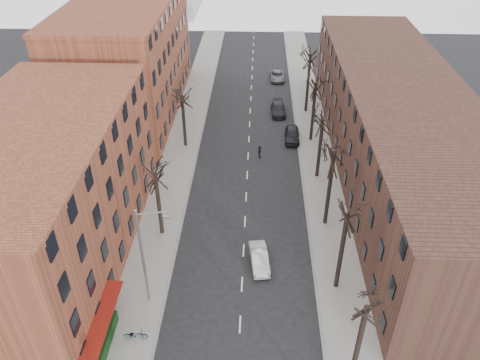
# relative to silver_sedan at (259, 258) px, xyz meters

# --- Properties ---
(sidewalk_left) EXTENTS (4.00, 90.00, 0.15)m
(sidewalk_left) POSITION_rel_silver_sedan_xyz_m (-9.39, 20.65, -0.59)
(sidewalk_left) COLOR gray
(sidewalk_left) RESTS_ON ground
(sidewalk_right) EXTENTS (4.00, 90.00, 0.15)m
(sidewalk_right) POSITION_rel_silver_sedan_xyz_m (6.61, 20.65, -0.59)
(sidewalk_right) COLOR gray
(sidewalk_right) RESTS_ON ground
(building_left_near) EXTENTS (12.00, 26.00, 12.00)m
(building_left_near) POSITION_rel_silver_sedan_xyz_m (-17.39, 0.65, 5.34)
(building_left_near) COLOR brown
(building_left_near) RESTS_ON ground
(building_left_far) EXTENTS (12.00, 28.00, 14.00)m
(building_left_far) POSITION_rel_silver_sedan_xyz_m (-17.39, 29.65, 6.34)
(building_left_far) COLOR brown
(building_left_far) RESTS_ON ground
(building_right) EXTENTS (12.00, 50.00, 10.00)m
(building_right) POSITION_rel_silver_sedan_xyz_m (14.61, 15.65, 4.34)
(building_right) COLOR #462D21
(building_right) RESTS_ON ground
(awning_left) EXTENTS (1.20, 7.00, 0.15)m
(awning_left) POSITION_rel_silver_sedan_xyz_m (-10.79, -8.35, -0.66)
(awning_left) COLOR maroon
(awning_left) RESTS_ON ground
(hedge) EXTENTS (0.80, 6.00, 1.00)m
(hedge) POSITION_rel_silver_sedan_xyz_m (-10.89, -9.35, -0.01)
(hedge) COLOR #133714
(hedge) RESTS_ON sidewalk_left
(tree_right_b) EXTENTS (5.20, 5.20, 10.80)m
(tree_right_b) POSITION_rel_silver_sedan_xyz_m (6.21, -2.35, -0.66)
(tree_right_b) COLOR black
(tree_right_b) RESTS_ON ground
(tree_right_c) EXTENTS (5.20, 5.20, 11.60)m
(tree_right_c) POSITION_rel_silver_sedan_xyz_m (6.21, 5.65, -0.66)
(tree_right_c) COLOR black
(tree_right_c) RESTS_ON ground
(tree_right_d) EXTENTS (5.20, 5.20, 10.00)m
(tree_right_d) POSITION_rel_silver_sedan_xyz_m (6.21, 13.65, -0.66)
(tree_right_d) COLOR black
(tree_right_d) RESTS_ON ground
(tree_right_e) EXTENTS (5.20, 5.20, 10.80)m
(tree_right_e) POSITION_rel_silver_sedan_xyz_m (6.21, 21.65, -0.66)
(tree_right_e) COLOR black
(tree_right_e) RESTS_ON ground
(tree_right_f) EXTENTS (5.20, 5.20, 11.60)m
(tree_right_f) POSITION_rel_silver_sedan_xyz_m (6.21, 29.65, -0.66)
(tree_right_f) COLOR black
(tree_right_f) RESTS_ON ground
(tree_left_a) EXTENTS (5.20, 5.20, 9.50)m
(tree_left_a) POSITION_rel_silver_sedan_xyz_m (-8.99, 3.65, -0.66)
(tree_left_a) COLOR black
(tree_left_a) RESTS_ON ground
(tree_left_b) EXTENTS (5.20, 5.20, 9.50)m
(tree_left_b) POSITION_rel_silver_sedan_xyz_m (-8.99, 19.65, -0.66)
(tree_left_b) COLOR black
(tree_left_b) RESTS_ON ground
(streetlight) EXTENTS (2.45, 0.22, 9.03)m
(streetlight) POSITION_rel_silver_sedan_xyz_m (-8.42, -4.35, 4.35)
(streetlight) COLOR slate
(streetlight) RESTS_ON ground
(silver_sedan) EXTENTS (1.94, 4.19, 1.33)m
(silver_sedan) POSITION_rel_silver_sedan_xyz_m (0.00, 0.00, 0.00)
(silver_sedan) COLOR #B6B9BD
(silver_sedan) RESTS_ON ground
(parked_car_near) EXTENTS (1.90, 4.44, 1.49)m
(parked_car_near) POSITION_rel_silver_sedan_xyz_m (3.91, 21.64, 0.08)
(parked_car_near) COLOR black
(parked_car_near) RESTS_ON ground
(parked_car_mid) EXTENTS (2.01, 4.63, 1.32)m
(parked_car_mid) POSITION_rel_silver_sedan_xyz_m (2.41, 28.88, -0.00)
(parked_car_mid) COLOR black
(parked_car_mid) RESTS_ON ground
(parked_car_far) EXTENTS (2.11, 4.52, 1.25)m
(parked_car_far) POSITION_rel_silver_sedan_xyz_m (2.62, 40.80, -0.04)
(parked_car_far) COLOR slate
(parked_car_far) RESTS_ON ground
(pedestrian_crossing) EXTENTS (0.38, 0.90, 1.52)m
(pedestrian_crossing) POSITION_rel_silver_sedan_xyz_m (-0.07, 17.45, 0.10)
(pedestrian_crossing) COLOR black
(pedestrian_crossing) RESTS_ON ground
(bicycle) EXTENTS (1.75, 0.68, 0.91)m
(bicycle) POSITION_rel_silver_sedan_xyz_m (-8.80, -8.04, -0.06)
(bicycle) COLOR gray
(bicycle) RESTS_ON sidewalk_left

